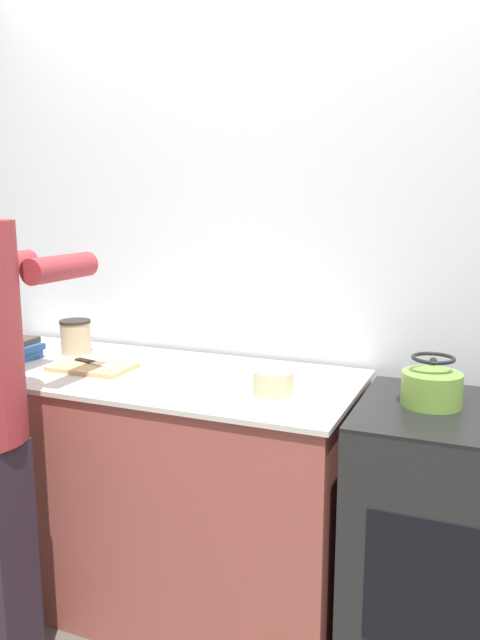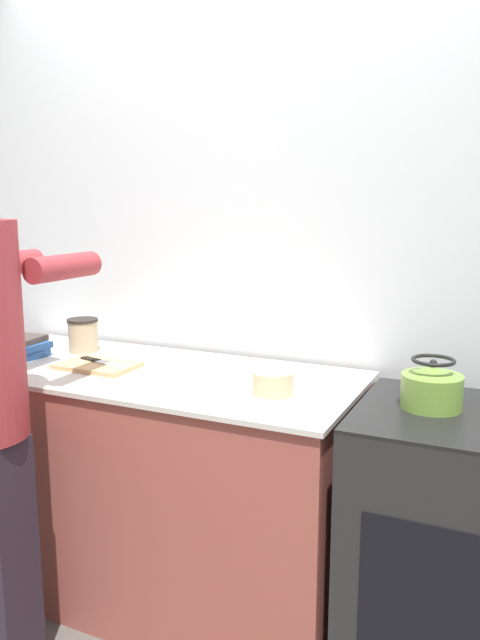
{
  "view_description": "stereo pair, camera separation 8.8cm",
  "coord_description": "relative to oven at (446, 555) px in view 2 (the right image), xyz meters",
  "views": [
    {
      "loc": [
        0.93,
        -1.65,
        1.56
      ],
      "look_at": [
        0.15,
        0.24,
        1.18
      ],
      "focal_mm": 35.0,
      "sensor_mm": 36.0,
      "label": 1
    },
    {
      "loc": [
        1.01,
        -1.61,
        1.56
      ],
      "look_at": [
        0.15,
        0.24,
        1.18
      ],
      "focal_mm": 35.0,
      "sensor_mm": 36.0,
      "label": 2
    }
  ],
  "objects": [
    {
      "name": "kettle",
      "position": [
        -0.08,
        0.02,
        0.53
      ],
      "size": [
        0.19,
        0.19,
        0.16
      ],
      "color": "olive",
      "rests_on": "oven"
    },
    {
      "name": "book_stack",
      "position": [
        -1.74,
        -0.03,
        0.5
      ],
      "size": [
        0.23,
        0.28,
        0.08
      ],
      "color": "navy",
      "rests_on": "counter"
    },
    {
      "name": "counter",
      "position": [
        -1.16,
        0.05,
        -0.0
      ],
      "size": [
        1.67,
        0.71,
        0.93
      ],
      "color": "#9E4C42",
      "rests_on": "ground_plane"
    },
    {
      "name": "oven",
      "position": [
        0.0,
        0.0,
        0.0
      ],
      "size": [
        0.59,
        0.59,
        0.94
      ],
      "color": "black",
      "rests_on": "ground_plane"
    },
    {
      "name": "canister_jar",
      "position": [
        -1.56,
        0.2,
        0.53
      ],
      "size": [
        0.13,
        0.13,
        0.14
      ],
      "color": "tan",
      "rests_on": "counter"
    },
    {
      "name": "wall_back",
      "position": [
        -0.84,
        0.46,
        0.83
      ],
      "size": [
        8.0,
        0.05,
        2.6
      ],
      "color": "silver",
      "rests_on": "ground_plane"
    },
    {
      "name": "cutting_board",
      "position": [
        -1.33,
        0.0,
        0.47
      ],
      "size": [
        0.31,
        0.2,
        0.02
      ],
      "color": "tan",
      "rests_on": "counter"
    },
    {
      "name": "knife",
      "position": [
        -1.32,
        0.02,
        0.48
      ],
      "size": [
        0.25,
        0.09,
        0.01
      ],
      "rotation": [
        0.0,
        0.0,
        -0.22
      ],
      "color": "silver",
      "rests_on": "cutting_board"
    },
    {
      "name": "bowl_prep",
      "position": [
        -0.58,
        -0.03,
        0.5
      ],
      "size": [
        0.14,
        0.14,
        0.08
      ],
      "color": "#C6B789",
      "rests_on": "counter"
    }
  ]
}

